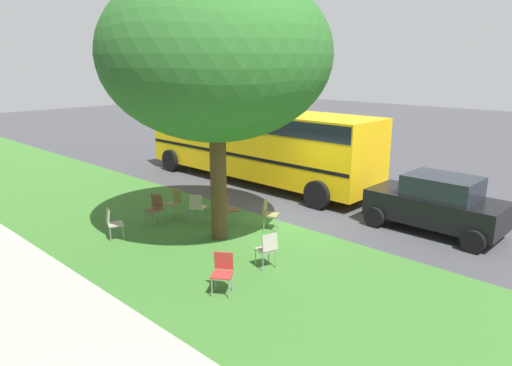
{
  "coord_description": "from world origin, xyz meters",
  "views": [
    {
      "loc": [
        -8.45,
        10.5,
        4.71
      ],
      "look_at": [
        1.05,
        0.52,
        1.13
      ],
      "focal_mm": 32.74,
      "sensor_mm": 36.0,
      "label": 1
    }
  ],
  "objects_px": {
    "chair_4": "(155,207)",
    "chair_5": "(223,270)",
    "chair_6": "(113,222)",
    "school_bus": "(256,138)",
    "chair_8": "(267,247)",
    "street_tree": "(216,56)",
    "chair_3": "(219,198)",
    "chair_2": "(229,207)",
    "chair_1": "(197,206)",
    "chair_7": "(269,212)",
    "parked_car": "(437,203)",
    "chair_0": "(175,201)"
  },
  "relations": [
    {
      "from": "chair_0",
      "to": "chair_5",
      "type": "xyz_separation_m",
      "value": [
        -4.79,
        2.36,
        0.0
      ]
    },
    {
      "from": "chair_6",
      "to": "school_bus",
      "type": "xyz_separation_m",
      "value": [
        1.63,
        -7.35,
        1.24
      ]
    },
    {
      "from": "chair_5",
      "to": "parked_car",
      "type": "bearing_deg",
      "value": -104.08
    },
    {
      "from": "chair_5",
      "to": "school_bus",
      "type": "distance_m",
      "value": 9.58
    },
    {
      "from": "chair_5",
      "to": "school_bus",
      "type": "relative_size",
      "value": 0.08
    },
    {
      "from": "street_tree",
      "to": "chair_3",
      "type": "xyz_separation_m",
      "value": [
        1.57,
        -1.41,
        -4.34
      ]
    },
    {
      "from": "chair_1",
      "to": "chair_7",
      "type": "xyz_separation_m",
      "value": [
        -1.98,
        -1.03,
        0.0
      ]
    },
    {
      "from": "chair_8",
      "to": "parked_car",
      "type": "distance_m",
      "value": 5.45
    },
    {
      "from": "chair_5",
      "to": "school_bus",
      "type": "bearing_deg",
      "value": -50.57
    },
    {
      "from": "chair_5",
      "to": "chair_8",
      "type": "bearing_deg",
      "value": -84.99
    },
    {
      "from": "chair_2",
      "to": "school_bus",
      "type": "relative_size",
      "value": 0.08
    },
    {
      "from": "chair_3",
      "to": "chair_7",
      "type": "height_order",
      "value": "same"
    },
    {
      "from": "chair_4",
      "to": "chair_5",
      "type": "xyz_separation_m",
      "value": [
        -4.72,
        1.57,
        0.0
      ]
    },
    {
      "from": "chair_4",
      "to": "school_bus",
      "type": "distance_m",
      "value": 6.04
    },
    {
      "from": "chair_2",
      "to": "chair_4",
      "type": "bearing_deg",
      "value": 41.43
    },
    {
      "from": "chair_7",
      "to": "parked_car",
      "type": "bearing_deg",
      "value": -138.67
    },
    {
      "from": "chair_7",
      "to": "school_bus",
      "type": "xyz_separation_m",
      "value": [
        4.14,
        -3.8,
        1.24
      ]
    },
    {
      "from": "chair_2",
      "to": "chair_5",
      "type": "xyz_separation_m",
      "value": [
        -3.05,
        3.04,
        0.0
      ]
    },
    {
      "from": "chair_4",
      "to": "school_bus",
      "type": "bearing_deg",
      "value": -77.16
    },
    {
      "from": "chair_0",
      "to": "chair_1",
      "type": "bearing_deg",
      "value": -171.1
    },
    {
      "from": "chair_2",
      "to": "chair_8",
      "type": "bearing_deg",
      "value": 152.64
    },
    {
      "from": "chair_7",
      "to": "chair_8",
      "type": "xyz_separation_m",
      "value": [
        -1.76,
        2.0,
        0.0
      ]
    },
    {
      "from": "chair_2",
      "to": "chair_8",
      "type": "height_order",
      "value": "same"
    },
    {
      "from": "chair_8",
      "to": "chair_1",
      "type": "bearing_deg",
      "value": -14.52
    },
    {
      "from": "chair_3",
      "to": "chair_8",
      "type": "distance_m",
      "value": 4.34
    },
    {
      "from": "chair_6",
      "to": "school_bus",
      "type": "height_order",
      "value": "school_bus"
    },
    {
      "from": "chair_4",
      "to": "parked_car",
      "type": "distance_m",
      "value": 8.18
    },
    {
      "from": "chair_5",
      "to": "school_bus",
      "type": "xyz_separation_m",
      "value": [
        6.03,
        -7.33,
        1.24
      ]
    },
    {
      "from": "chair_3",
      "to": "chair_6",
      "type": "height_order",
      "value": "same"
    },
    {
      "from": "chair_2",
      "to": "chair_5",
      "type": "relative_size",
      "value": 1.0
    },
    {
      "from": "school_bus",
      "to": "street_tree",
      "type": "bearing_deg",
      "value": 124.49
    },
    {
      "from": "chair_4",
      "to": "chair_5",
      "type": "relative_size",
      "value": 1.0
    },
    {
      "from": "chair_3",
      "to": "school_bus",
      "type": "bearing_deg",
      "value": -62.06
    },
    {
      "from": "chair_8",
      "to": "chair_7",
      "type": "bearing_deg",
      "value": -48.65
    },
    {
      "from": "chair_0",
      "to": "chair_5",
      "type": "relative_size",
      "value": 1.0
    },
    {
      "from": "chair_5",
      "to": "chair_7",
      "type": "xyz_separation_m",
      "value": [
        1.89,
        -3.53,
        0.0
      ]
    },
    {
      "from": "chair_2",
      "to": "school_bus",
      "type": "distance_m",
      "value": 5.37
    },
    {
      "from": "chair_6",
      "to": "chair_0",
      "type": "bearing_deg",
      "value": -80.71
    },
    {
      "from": "chair_2",
      "to": "chair_7",
      "type": "bearing_deg",
      "value": -156.99
    },
    {
      "from": "chair_3",
      "to": "chair_4",
      "type": "height_order",
      "value": "same"
    },
    {
      "from": "chair_5",
      "to": "parked_car",
      "type": "xyz_separation_m",
      "value": [
        -1.67,
        -6.67,
        0.32
      ]
    },
    {
      "from": "chair_0",
      "to": "chair_5",
      "type": "distance_m",
      "value": 5.34
    },
    {
      "from": "chair_3",
      "to": "chair_2",
      "type": "bearing_deg",
      "value": 153.91
    },
    {
      "from": "chair_6",
      "to": "parked_car",
      "type": "bearing_deg",
      "value": -132.28
    },
    {
      "from": "chair_6",
      "to": "parked_car",
      "type": "xyz_separation_m",
      "value": [
        -6.08,
        -6.68,
        0.32
      ]
    },
    {
      "from": "chair_4",
      "to": "chair_8",
      "type": "bearing_deg",
      "value": 179.55
    },
    {
      "from": "chair_5",
      "to": "street_tree",
      "type": "bearing_deg",
      "value": -40.77
    },
    {
      "from": "chair_6",
      "to": "school_bus",
      "type": "relative_size",
      "value": 0.08
    },
    {
      "from": "chair_2",
      "to": "parked_car",
      "type": "xyz_separation_m",
      "value": [
        -4.72,
        -3.63,
        0.32
      ]
    },
    {
      "from": "school_bus",
      "to": "chair_4",
      "type": "bearing_deg",
      "value": 102.84
    }
  ]
}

